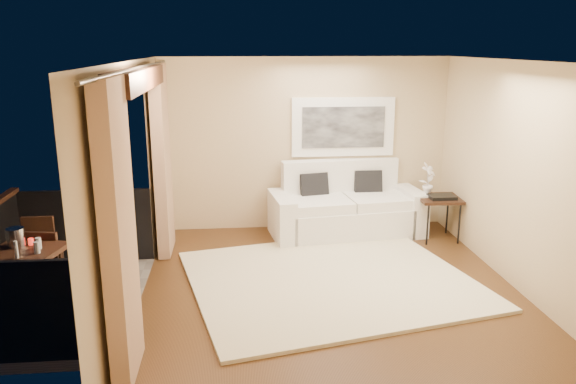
{
  "coord_description": "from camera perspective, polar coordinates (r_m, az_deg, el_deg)",
  "views": [
    {
      "loc": [
        -1.12,
        -6.17,
        2.87
      ],
      "look_at": [
        -0.45,
        0.72,
        1.05
      ],
      "focal_mm": 35.0,
      "sensor_mm": 36.0,
      "label": 1
    }
  ],
  "objects": [
    {
      "name": "floor",
      "position": [
        6.9,
        4.33,
        -9.9
      ],
      "size": [
        5.0,
        5.0,
        0.0
      ],
      "primitive_type": "plane",
      "color": "#4E3017",
      "rests_on": "ground"
    },
    {
      "name": "room_shell",
      "position": [
        6.26,
        -15.15,
        11.02
      ],
      "size": [
        5.0,
        6.4,
        5.0
      ],
      "color": "white",
      "rests_on": "ground"
    },
    {
      "name": "balcony",
      "position": [
        7.08,
        -23.39,
        -8.91
      ],
      "size": [
        1.81,
        2.6,
        1.17
      ],
      "color": "#605B56",
      "rests_on": "ground"
    },
    {
      "name": "curtains",
      "position": [
        6.44,
        -14.28,
        0.47
      ],
      "size": [
        0.16,
        4.8,
        2.64
      ],
      "color": "tan",
      "rests_on": "ground"
    },
    {
      "name": "artwork",
      "position": [
        8.89,
        5.63,
        6.58
      ],
      "size": [
        1.62,
        0.07,
        0.92
      ],
      "color": "white",
      "rests_on": "room_shell"
    },
    {
      "name": "rug",
      "position": [
        7.13,
        4.29,
        -8.86
      ],
      "size": [
        3.93,
        3.6,
        0.04
      ],
      "primitive_type": "cube",
      "rotation": [
        0.0,
        0.0,
        0.22
      ],
      "color": "beige",
      "rests_on": "floor"
    },
    {
      "name": "sofa",
      "position": [
        8.8,
        5.81,
        -1.68
      ],
      "size": [
        2.42,
        1.27,
        1.11
      ],
      "rotation": [
        0.0,
        0.0,
        0.12
      ],
      "color": "white",
      "rests_on": "floor"
    },
    {
      "name": "side_table",
      "position": [
        8.72,
        15.09,
        -0.87
      ],
      "size": [
        0.64,
        0.64,
        0.66
      ],
      "rotation": [
        0.0,
        0.0,
        -0.06
      ],
      "color": "black",
      "rests_on": "floor"
    },
    {
      "name": "tray",
      "position": [
        8.64,
        15.36,
        -0.47
      ],
      "size": [
        0.38,
        0.29,
        0.05
      ],
      "primitive_type": "cube",
      "rotation": [
        0.0,
        0.0,
        0.02
      ],
      "color": "black",
      "rests_on": "side_table"
    },
    {
      "name": "orchid",
      "position": [
        8.75,
        14.03,
        1.31
      ],
      "size": [
        0.31,
        0.3,
        0.5
      ],
      "primitive_type": "imported",
      "rotation": [
        0.0,
        0.0,
        0.66
      ],
      "color": "white",
      "rests_on": "side_table"
    },
    {
      "name": "bistro_table",
      "position": [
        6.43,
        -25.3,
        -6.1
      ],
      "size": [
        0.84,
        0.84,
        0.82
      ],
      "rotation": [
        0.0,
        0.0,
        -0.23
      ],
      "color": "black",
      "rests_on": "balcony"
    },
    {
      "name": "balcony_chair_far",
      "position": [
        7.6,
        -23.68,
        -4.79
      ],
      "size": [
        0.38,
        0.38,
        0.86
      ],
      "rotation": [
        0.0,
        0.0,
        3.15
      ],
      "color": "black",
      "rests_on": "balcony"
    },
    {
      "name": "balcony_chair_near",
      "position": [
        6.72,
        -24.0,
        -7.08
      ],
      "size": [
        0.46,
        0.46,
        0.91
      ],
      "rotation": [
        0.0,
        0.0,
        -0.18
      ],
      "color": "black",
      "rests_on": "balcony"
    },
    {
      "name": "ice_bucket",
      "position": [
        6.54,
        -25.92,
        -4.16
      ],
      "size": [
        0.18,
        0.18,
        0.2
      ],
      "primitive_type": "cylinder",
      "color": "silver",
      "rests_on": "bistro_table"
    },
    {
      "name": "candle",
      "position": [
        6.54,
        -24.66,
        -4.6
      ],
      "size": [
        0.06,
        0.06,
        0.07
      ],
      "primitive_type": "cylinder",
      "color": "red",
      "rests_on": "bistro_table"
    },
    {
      "name": "vase",
      "position": [
        6.18,
        -25.89,
        -5.29
      ],
      "size": [
        0.04,
        0.04,
        0.18
      ],
      "primitive_type": "cylinder",
      "color": "white",
      "rests_on": "bistro_table"
    },
    {
      "name": "glass_a",
      "position": [
        6.25,
        -24.16,
        -5.18
      ],
      "size": [
        0.06,
        0.06,
        0.12
      ],
      "primitive_type": "cylinder",
      "color": "silver",
      "rests_on": "bistro_table"
    },
    {
      "name": "glass_b",
      "position": [
        6.38,
        -24.02,
        -4.78
      ],
      "size": [
        0.06,
        0.06,
        0.12
      ],
      "primitive_type": "cylinder",
      "color": "white",
      "rests_on": "bistro_table"
    }
  ]
}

